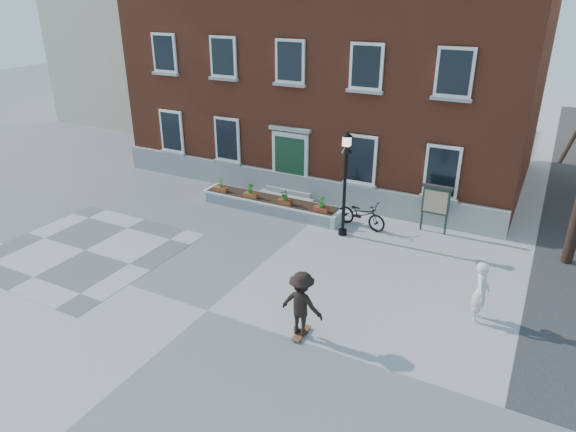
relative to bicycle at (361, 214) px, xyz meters
The scene contains 10 objects.
ground 7.66m from the bicycle, 104.29° to the right, with size 100.00×100.00×0.00m, color #9D9EA0.
checker_patch 10.17m from the bicycle, 140.93° to the right, with size 6.00×6.00×0.01m, color #5D5D60.
distant_building 24.28m from the bicycle, 147.64° to the left, with size 10.00×12.00×13.00m, color beige.
bicycle is the anchor object (origin of this frame).
bystander 6.55m from the bicycle, 40.37° to the right, with size 0.65×0.42×1.77m, color silver.
brick_building 9.57m from the bicycle, 120.58° to the left, with size 18.40×10.85×12.60m.
planter_assembly 3.89m from the bicycle, behind, with size 6.20×1.12×1.15m.
lamp_post 2.25m from the bicycle, 111.16° to the right, with size 0.40×0.40×3.93m.
notice_board 2.79m from the bicycle, 18.13° to the left, with size 1.10×0.16×1.87m.
skateboarder 7.25m from the bicycle, 82.04° to the right, with size 1.20×0.78×1.89m.
Camera 1 is at (7.80, -9.81, 8.40)m, focal length 32.00 mm.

